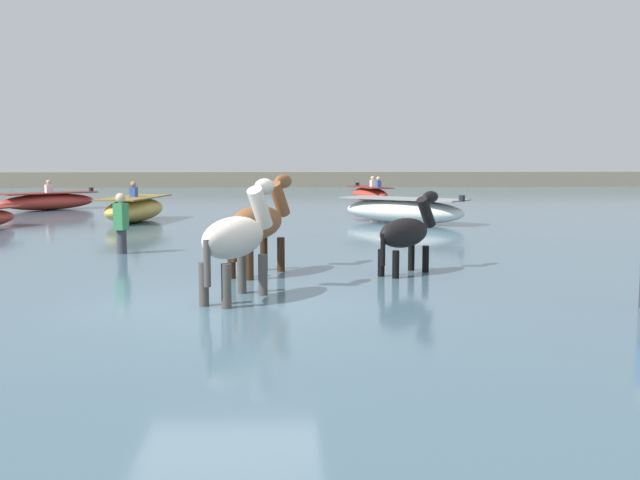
% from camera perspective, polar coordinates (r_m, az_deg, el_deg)
% --- Properties ---
extents(ground_plane, '(120.00, 120.00, 0.00)m').
position_cam_1_polar(ground_plane, '(9.94, -7.25, -7.22)').
color(ground_plane, '#666051').
extents(water_surface, '(90.00, 90.00, 0.39)m').
position_cam_1_polar(water_surface, '(19.77, -5.26, 0.18)').
color(water_surface, '#476675').
rests_on(water_surface, ground).
extents(horse_lead_black, '(1.35, 1.35, 1.77)m').
position_cam_1_polar(horse_lead_black, '(12.36, 6.79, 0.39)').
color(horse_lead_black, black).
rests_on(horse_lead_black, ground).
extents(horse_trailing_chestnut, '(1.24, 1.79, 2.05)m').
position_cam_1_polar(horse_trailing_chestnut, '(12.26, -4.78, 1.15)').
color(horse_trailing_chestnut, brown).
rests_on(horse_trailing_chestnut, ground).
extents(horse_flank_pinto, '(1.15, 1.81, 2.04)m').
position_cam_1_polar(horse_flank_pinto, '(10.08, -6.53, -0.04)').
color(horse_flank_pinto, beige).
rests_on(horse_flank_pinto, ground).
extents(boat_mid_channel, '(3.90, 3.57, 0.90)m').
position_cam_1_polar(boat_mid_channel, '(22.03, 6.54, 2.30)').
color(boat_mid_channel, silver).
rests_on(boat_mid_channel, water_surface).
extents(boat_far_offshore, '(3.45, 3.32, 1.14)m').
position_cam_1_polar(boat_far_offshore, '(29.35, -20.48, 2.87)').
color(boat_far_offshore, '#BC382D').
rests_on(boat_far_offshore, water_surface).
extents(boat_near_starboard, '(1.91, 3.68, 1.24)m').
position_cam_1_polar(boat_near_starboard, '(23.16, -14.31, 2.36)').
color(boat_near_starboard, gold).
rests_on(boat_near_starboard, water_surface).
extents(boat_distant_west, '(1.93, 3.33, 1.14)m').
position_cam_1_polar(boat_distant_west, '(33.21, 3.92, 3.64)').
color(boat_distant_west, '#BC382D').
rests_on(boat_distant_west, water_surface).
extents(person_spectator_far, '(0.27, 0.36, 1.63)m').
position_cam_1_polar(person_spectator_far, '(15.44, -15.29, 0.74)').
color(person_spectator_far, '#383842').
rests_on(person_spectator_far, ground).
extents(far_shoreline, '(80.00, 2.40, 1.41)m').
position_cam_1_polar(far_shoreline, '(50.12, -4.06, 4.56)').
color(far_shoreline, gray).
rests_on(far_shoreline, ground).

